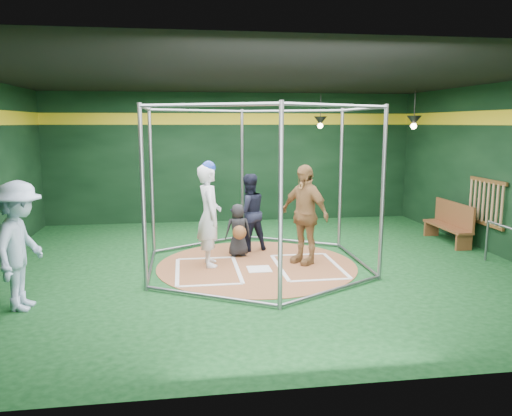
{
  "coord_description": "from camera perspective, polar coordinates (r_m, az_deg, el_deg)",
  "views": [
    {
      "loc": [
        -1.35,
        -9.12,
        2.69
      ],
      "look_at": [
        0.0,
        0.1,
        1.1
      ],
      "focal_mm": 35.0,
      "sensor_mm": 36.0,
      "label": 1
    }
  ],
  "objects": [
    {
      "name": "catcher_figure",
      "position": [
        10.11,
        -2.05,
        -2.55
      ],
      "size": [
        0.55,
        0.58,
        1.07
      ],
      "color": "black",
      "rests_on": "clay_disc"
    },
    {
      "name": "umpire",
      "position": [
        10.52,
        -0.87,
        -0.5
      ],
      "size": [
        0.94,
        0.82,
        1.64
      ],
      "primitive_type": "imported",
      "rotation": [
        0.0,
        0.0,
        3.43
      ],
      "color": "black",
      "rests_on": "clay_disc"
    },
    {
      "name": "batter_figure",
      "position": [
        9.42,
        -5.37,
        -0.71
      ],
      "size": [
        0.51,
        0.73,
        1.99
      ],
      "color": "silver",
      "rests_on": "clay_disc"
    },
    {
      "name": "room_shell",
      "position": [
        9.27,
        0.08,
        3.89
      ],
      "size": [
        10.1,
        9.1,
        3.53
      ],
      "color": "#0C3513",
      "rests_on": "ground"
    },
    {
      "name": "bystander_blue",
      "position": [
        7.96,
        -25.35,
        -3.93
      ],
      "size": [
        0.82,
        1.28,
        1.89
      ],
      "primitive_type": "imported",
      "rotation": [
        0.0,
        0.0,
        1.47
      ],
      "color": "#AFC7E8",
      "rests_on": "ground"
    },
    {
      "name": "visitor_leopard",
      "position": [
        9.59,
        5.53,
        -0.72
      ],
      "size": [
        1.03,
        1.18,
        1.91
      ],
      "primitive_type": "imported",
      "rotation": [
        0.0,
        0.0,
        -0.95
      ],
      "color": "tan",
      "rests_on": "clay_disc"
    },
    {
      "name": "pendant_lamp_near",
      "position": [
        13.21,
        7.37,
        9.82
      ],
      "size": [
        0.34,
        0.34,
        0.9
      ],
      "color": "black",
      "rests_on": "room_shell"
    },
    {
      "name": "batter_box_left",
      "position": [
        9.27,
        -5.55,
        -7.12
      ],
      "size": [
        1.17,
        1.77,
        0.01
      ],
      "color": "white",
      "rests_on": "clay_disc"
    },
    {
      "name": "batter_box_right",
      "position": [
        9.54,
        6.0,
        -6.63
      ],
      "size": [
        1.17,
        1.77,
        0.01
      ],
      "color": "white",
      "rests_on": "clay_disc"
    },
    {
      "name": "home_plate",
      "position": [
        9.31,
        0.36,
        -6.99
      ],
      "size": [
        0.43,
        0.43,
        0.01
      ],
      "primitive_type": "cube",
      "color": "white",
      "rests_on": "clay_disc"
    },
    {
      "name": "batting_cage",
      "position": [
        9.3,
        0.09,
        2.33
      ],
      "size": [
        4.05,
        4.67,
        3.0
      ],
      "color": "gray",
      "rests_on": "ground"
    },
    {
      "name": "bat_rack",
      "position": [
        11.52,
        24.79,
        0.6
      ],
      "size": [
        0.07,
        1.25,
        0.98
      ],
      "color": "brown",
      "rests_on": "room_shell"
    },
    {
      "name": "pendant_lamp_far",
      "position": [
        12.34,
        17.6,
        9.47
      ],
      "size": [
        0.34,
        0.34,
        0.9
      ],
      "color": "black",
      "rests_on": "room_shell"
    },
    {
      "name": "steel_railing",
      "position": [
        10.47,
        26.25,
        -3.19
      ],
      "size": [
        0.05,
        0.94,
        0.81
      ],
      "color": "slate",
      "rests_on": "ground"
    },
    {
      "name": "dugout_bench",
      "position": [
        12.13,
        21.33,
        -1.51
      ],
      "size": [
        0.37,
        1.59,
        0.93
      ],
      "color": "brown",
      "rests_on": "ground"
    },
    {
      "name": "clay_disc",
      "position": [
        9.6,
        0.09,
        -6.55
      ],
      "size": [
        3.8,
        3.8,
        0.01
      ],
      "primitive_type": "cylinder",
      "color": "brown",
      "rests_on": "ground"
    }
  ]
}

